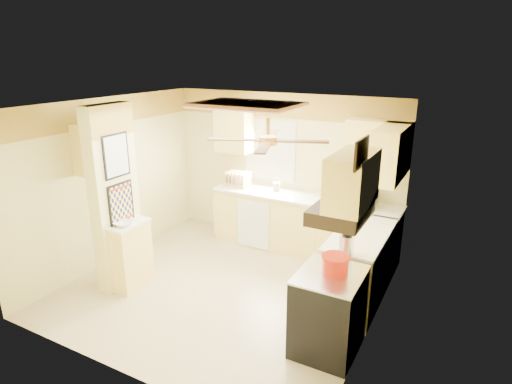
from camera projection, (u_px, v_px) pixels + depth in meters
The scene contains 34 objects.
floor at pixel (225, 287), 5.93m from camera, with size 4.00×4.00×0.00m, color tan.
ceiling at pixel (220, 105), 5.16m from camera, with size 4.00×4.00×0.00m, color white.
wall_back at pixel (284, 169), 7.14m from camera, with size 4.00×4.00×0.00m, color #DFD388.
wall_front at pixel (112, 263), 3.95m from camera, with size 4.00×4.00×0.00m, color #DFD388.
wall_left at pixel (110, 182), 6.44m from camera, with size 3.80×3.80×0.00m, color #DFD388.
wall_right at pixel (378, 231), 4.65m from camera, with size 3.80×3.80×0.00m, color #DFD388.
wallpaper_border at pixel (284, 106), 6.80m from camera, with size 4.00×0.02×0.40m, color gold.
partition_column at pixel (115, 199), 5.69m from camera, with size 0.20×0.70×2.50m, color #DFD388.
partition_ledge at pixel (132, 257), 5.84m from camera, with size 0.25×0.55×0.90m, color #FFE975.
ledge_top at pixel (129, 225), 5.69m from camera, with size 0.28×0.58×0.04m, color white.
lower_cabinets_back at pixel (303, 225), 6.91m from camera, with size 3.00×0.60×0.90m, color #FFE975.
lower_cabinets_right at pixel (360, 268), 5.53m from camera, with size 0.60×1.40×0.90m, color #FFE975.
countertop_back at pixel (304, 198), 6.76m from camera, with size 3.04×0.64×0.04m, color white.
countertop_right at pixel (362, 234), 5.39m from camera, with size 0.64×1.44×0.04m, color white.
dishwasher_panel at pixel (253, 224), 6.99m from camera, with size 0.58×0.02×0.80m, color white.
window at pixel (270, 150), 7.15m from camera, with size 0.92×0.02×1.02m.
upper_cab_back_left at pixel (234, 131), 7.19m from camera, with size 0.60×0.35×0.70m, color #FFE975.
upper_cab_back_right at pixel (378, 145), 6.11m from camera, with size 0.90×0.35×0.70m, color #FFE975.
upper_cab_right at pixel (391, 153), 5.59m from camera, with size 0.35×1.00×0.70m, color #FFE975.
upper_cab_left_wall at pixel (101, 147), 5.97m from camera, with size 0.35×0.75×0.70m, color #FFE975.
upper_cab_over_stove at pixel (352, 180), 4.05m from camera, with size 0.35×0.76×0.52m, color #FFE975.
stove at pixel (328, 311), 4.58m from camera, with size 0.68×0.77×0.92m.
range_hood at pixel (341, 211), 4.19m from camera, with size 0.50×0.76×0.14m, color black.
poster_menu at pixel (116, 156), 5.45m from camera, with size 0.02×0.42×0.57m.
poster_nashville at pixel (121, 204), 5.65m from camera, with size 0.02×0.42×0.57m.
ceiling_light_panel at pixel (247, 105), 5.55m from camera, with size 1.35×0.95×0.06m.
ceiling_fan at pixel (268, 140), 4.19m from camera, with size 1.15×1.15×0.26m.
vent_grate at pixel (362, 153), 3.58m from camera, with size 0.02×0.40×0.25m, color black.
microwave at pixel (359, 196), 6.32m from camera, with size 0.50×0.34×0.28m, color white.
bowl at pixel (123, 224), 5.60m from camera, with size 0.23×0.23×0.06m, color white.
dutch_oven at pixel (335, 264), 4.42m from camera, with size 0.30×0.30×0.20m.
kettle at pixel (346, 244), 4.78m from camera, with size 0.17×0.17×0.26m.
dish_rack at pixel (238, 181), 7.29m from camera, with size 0.41×0.30×0.24m.
utensil_crock at pixel (277, 186), 7.02m from camera, with size 0.11×0.11×0.22m.
Camera 1 is at (2.85, -4.41, 3.09)m, focal length 30.00 mm.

